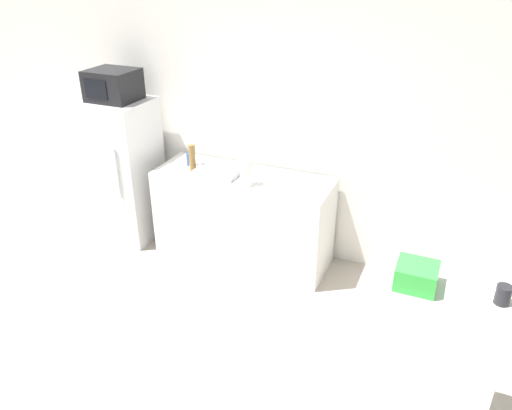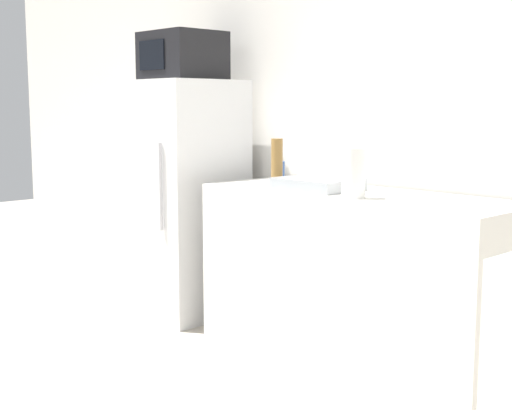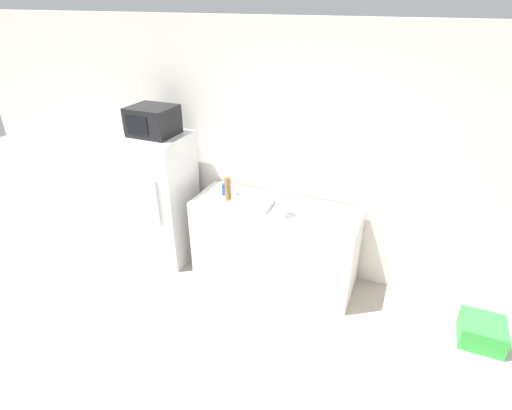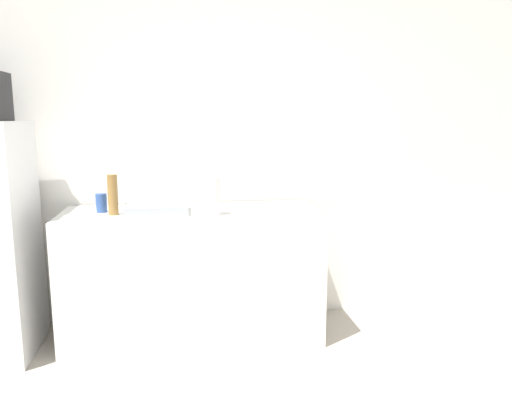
{
  "view_description": "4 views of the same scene",
  "coord_description": "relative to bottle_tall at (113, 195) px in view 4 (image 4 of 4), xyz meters",
  "views": [
    {
      "loc": [
        2.04,
        -1.53,
        2.76
      ],
      "look_at": [
        0.54,
        1.9,
        0.86
      ],
      "focal_mm": 35.0,
      "sensor_mm": 36.0,
      "label": 1
    },
    {
      "loc": [
        2.43,
        -0.46,
        1.32
      ],
      "look_at": [
        0.37,
        1.5,
        0.92
      ],
      "focal_mm": 50.0,
      "sensor_mm": 36.0,
      "label": 2
    },
    {
      "loc": [
        1.4,
        -0.97,
        2.76
      ],
      "look_at": [
        0.17,
        1.94,
        1.09
      ],
      "focal_mm": 28.0,
      "sensor_mm": 36.0,
      "label": 3
    },
    {
      "loc": [
        0.17,
        -0.92,
        1.5
      ],
      "look_at": [
        0.56,
        1.78,
        1.02
      ],
      "focal_mm": 35.0,
      "sensor_mm": 36.0,
      "label": 4
    }
  ],
  "objects": [
    {
      "name": "sink_basin",
      "position": [
        0.27,
        0.03,
        -0.1
      ],
      "size": [
        0.4,
        0.31,
        0.06
      ],
      "primitive_type": "cube",
      "color": "#9EA3A8",
      "rests_on": "counter"
    },
    {
      "name": "wall_back",
      "position": [
        0.28,
        0.44,
        0.29
      ],
      "size": [
        8.0,
        0.06,
        2.6
      ],
      "primitive_type": "cube",
      "color": "white",
      "rests_on": "ground_plane"
    },
    {
      "name": "paper_towel_roll",
      "position": [
        0.61,
        -0.1,
        -0.01
      ],
      "size": [
        0.11,
        0.11,
        0.24
      ],
      "primitive_type": "cylinder",
      "color": "white",
      "rests_on": "counter"
    },
    {
      "name": "bottle_tall",
      "position": [
        0.0,
        0.0,
        0.0
      ],
      "size": [
        0.06,
        0.06,
        0.26
      ],
      "primitive_type": "cylinder",
      "color": "olive",
      "rests_on": "counter"
    },
    {
      "name": "counter",
      "position": [
        0.49,
        0.07,
        -0.57
      ],
      "size": [
        1.7,
        0.61,
        0.89
      ],
      "primitive_type": "cube",
      "color": "silver",
      "rests_on": "ground_plane"
    },
    {
      "name": "bottle_short",
      "position": [
        -0.09,
        0.1,
        -0.07
      ],
      "size": [
        0.07,
        0.07,
        0.12
      ],
      "primitive_type": "cylinder",
      "color": "#2D4C8C",
      "rests_on": "counter"
    }
  ]
}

